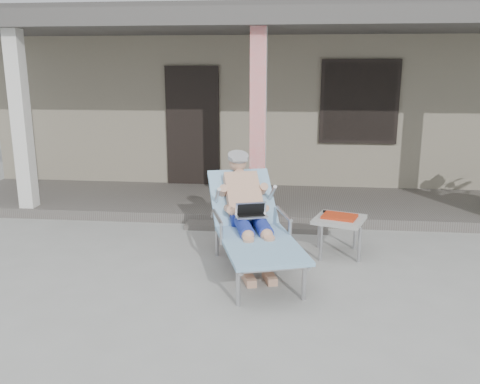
# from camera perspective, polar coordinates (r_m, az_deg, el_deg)

# --- Properties ---
(ground) EXTENTS (60.00, 60.00, 0.00)m
(ground) POSITION_cam_1_polar(r_m,az_deg,el_deg) (5.47, 0.27, -10.22)
(ground) COLOR #9E9E99
(ground) RESTS_ON ground
(house) EXTENTS (10.40, 5.40, 3.30)m
(house) POSITION_cam_1_polar(r_m,az_deg,el_deg) (11.49, 3.65, 11.03)
(house) COLOR gray
(house) RESTS_ON ground
(porch_deck) EXTENTS (10.00, 2.00, 0.15)m
(porch_deck) POSITION_cam_1_polar(r_m,az_deg,el_deg) (8.27, 2.39, -1.26)
(porch_deck) COLOR #605B56
(porch_deck) RESTS_ON ground
(porch_overhang) EXTENTS (10.00, 2.30, 2.85)m
(porch_overhang) POSITION_cam_1_polar(r_m,az_deg,el_deg) (7.95, 2.57, 17.87)
(porch_overhang) COLOR silver
(porch_overhang) RESTS_ON porch_deck
(porch_step) EXTENTS (2.00, 0.30, 0.07)m
(porch_step) POSITION_cam_1_polar(r_m,az_deg,el_deg) (7.18, 1.78, -3.94)
(porch_step) COLOR #605B56
(porch_step) RESTS_ON ground
(lounger) EXTENTS (1.30, 2.09, 1.31)m
(lounger) POSITION_cam_1_polar(r_m,az_deg,el_deg) (5.70, 1.14, -0.60)
(lounger) COLOR #B7B7BC
(lounger) RESTS_ON ground
(side_table) EXTENTS (0.71, 0.71, 0.50)m
(side_table) POSITION_cam_1_polar(r_m,az_deg,el_deg) (6.24, 11.09, -3.25)
(side_table) COLOR #A9A9A4
(side_table) RESTS_ON ground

